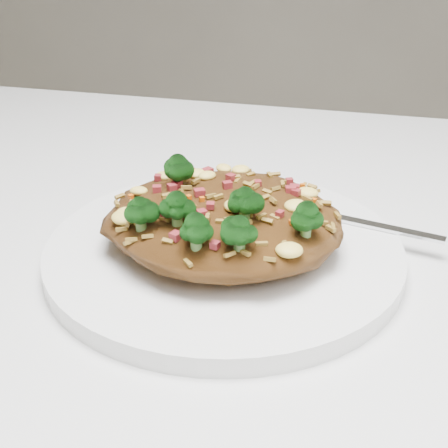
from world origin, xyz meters
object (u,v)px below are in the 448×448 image
Objects in this scene: fried_rice at (223,211)px; fork at (346,220)px; plate at (224,251)px; dining_table at (156,365)px.

fried_rice is 0.10m from fork.
plate is 0.10m from fork.
fried_rice is 1.04× the size of fork.
plate is at bearing 90.07° from fried_rice.
dining_table is at bearing -155.80° from plate.
plate is at bearing 24.20° from dining_table.
fork reaches higher than plate.
fork reaches higher than dining_table.
plate is (0.05, 0.02, 0.10)m from dining_table.
fried_rice is (0.05, 0.02, 0.13)m from dining_table.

